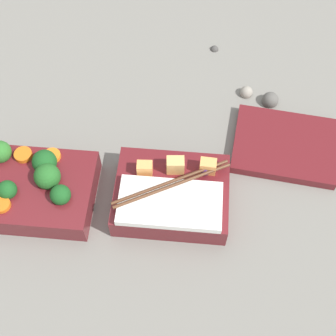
{
  "coord_description": "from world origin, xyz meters",
  "views": [
    {
      "loc": [
        0.13,
        -0.36,
        0.68
      ],
      "look_at": [
        0.1,
        0.03,
        0.04
      ],
      "focal_mm": 50.0,
      "sensor_mm": 36.0,
      "label": 1
    }
  ],
  "objects": [
    {
      "name": "bento_lid",
      "position": [
        0.29,
        0.11,
        0.01
      ],
      "size": [
        0.19,
        0.15,
        0.02
      ],
      "primitive_type": "cube",
      "rotation": [
        0.0,
        0.0,
        -0.11
      ],
      "color": "maroon",
      "rests_on": "ground_plane"
    },
    {
      "name": "ground_plane",
      "position": [
        0.0,
        0.0,
        0.0
      ],
      "size": [
        3.0,
        3.0,
        0.0
      ],
      "primitive_type": "plane",
      "color": "slate"
    },
    {
      "name": "pebble_2",
      "position": [
        0.23,
        0.23,
        0.01
      ],
      "size": [
        0.02,
        0.02,
        0.02
      ],
      "primitive_type": "sphere",
      "color": "gray",
      "rests_on": "ground_plane"
    },
    {
      "name": "bento_tray_vegetable",
      "position": [
        -0.11,
        -0.02,
        0.03
      ],
      "size": [
        0.18,
        0.14,
        0.08
      ],
      "color": "maroon",
      "rests_on": "ground_plane"
    },
    {
      "name": "pebble_3",
      "position": [
        0.27,
        0.21,
        0.01
      ],
      "size": [
        0.03,
        0.03,
        0.03
      ],
      "primitive_type": "sphere",
      "color": "#595651",
      "rests_on": "ground_plane"
    },
    {
      "name": "bento_tray_rice",
      "position": [
        0.11,
        -0.01,
        0.03
      ],
      "size": [
        0.18,
        0.14,
        0.07
      ],
      "color": "maroon",
      "rests_on": "ground_plane"
    },
    {
      "name": "pebble_1",
      "position": [
        0.16,
        0.34,
        0.0
      ],
      "size": [
        0.02,
        0.02,
        0.02
      ],
      "primitive_type": "sphere",
      "color": "#474442",
      "rests_on": "ground_plane"
    }
  ]
}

